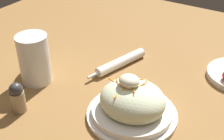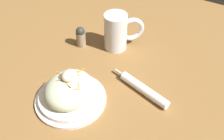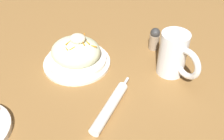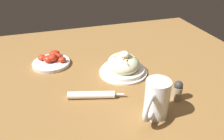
{
  "view_description": "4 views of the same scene",
  "coord_description": "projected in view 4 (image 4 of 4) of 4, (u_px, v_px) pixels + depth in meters",
  "views": [
    {
      "loc": [
        -0.34,
        0.53,
        0.48
      ],
      "look_at": [
        0.02,
        -0.04,
        0.05
      ],
      "focal_mm": 49.35,
      "sensor_mm": 36.0,
      "label": 1
    },
    {
      "loc": [
        -0.46,
        -0.31,
        0.6
      ],
      "look_at": [
        0.02,
        -0.04,
        0.07
      ],
      "focal_mm": 41.58,
      "sensor_mm": 36.0,
      "label": 2
    },
    {
      "loc": [
        0.13,
        -0.57,
        0.52
      ],
      "look_at": [
        0.04,
        -0.04,
        0.06
      ],
      "focal_mm": 41.03,
      "sensor_mm": 36.0,
      "label": 3
    },
    {
      "loc": [
        0.73,
        -0.27,
        0.53
      ],
      "look_at": [
        0.01,
        -0.04,
        0.08
      ],
      "focal_mm": 36.57,
      "sensor_mm": 36.0,
      "label": 4
    }
  ],
  "objects": [
    {
      "name": "ground_plane",
      "position": [
        121.0,
        85.0,
        0.94
      ],
      "size": [
        1.43,
        1.43,
        0.0
      ],
      "primitive_type": "plane",
      "color": "olive"
    },
    {
      "name": "salt_shaker",
      "position": [
        178.0,
        90.0,
        0.84
      ],
      "size": [
        0.03,
        0.03,
        0.08
      ],
      "color": "gray",
      "rests_on": "ground_plane"
    },
    {
      "name": "salad_plate",
      "position": [
        123.0,
        66.0,
        1.0
      ],
      "size": [
        0.21,
        0.21,
        0.11
      ],
      "color": "white",
      "rests_on": "ground_plane"
    },
    {
      "name": "tomato_plate",
      "position": [
        52.0,
        61.0,
        1.08
      ],
      "size": [
        0.17,
        0.17,
        0.05
      ],
      "color": "silver",
      "rests_on": "ground_plane"
    },
    {
      "name": "napkin_roll",
      "position": [
        92.0,
        95.0,
        0.85
      ],
      "size": [
        0.07,
        0.21,
        0.03
      ],
      "color": "white",
      "rests_on": "ground_plane"
    },
    {
      "name": "beer_mug",
      "position": [
        156.0,
        101.0,
        0.75
      ],
      "size": [
        0.12,
        0.12,
        0.14
      ],
      "color": "white",
      "rests_on": "ground_plane"
    }
  ]
}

